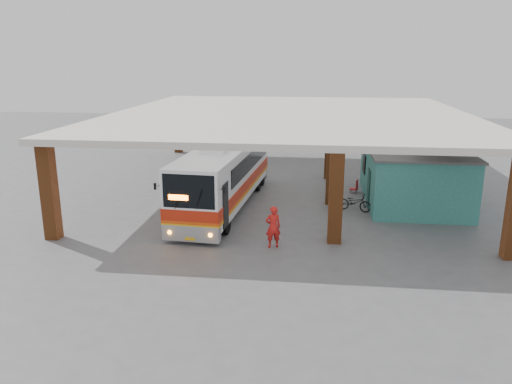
{
  "coord_description": "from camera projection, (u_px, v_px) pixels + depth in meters",
  "views": [
    {
      "loc": [
        2.04,
        -23.89,
        7.93
      ],
      "look_at": [
        -0.82,
        0.0,
        1.35
      ],
      "focal_mm": 35.0,
      "sensor_mm": 36.0,
      "label": 1
    }
  ],
  "objects": [
    {
      "name": "red_chair",
      "position": [
        355.0,
        187.0,
        29.76
      ],
      "size": [
        0.53,
        0.53,
        0.81
      ],
      "rotation": [
        0.0,
        0.0,
        -0.29
      ],
      "color": "#B61319",
      "rests_on": "ground"
    },
    {
      "name": "brick_columns",
      "position": [
        304.0,
        157.0,
        29.26
      ],
      "size": [
        20.1,
        21.6,
        4.35
      ],
      "color": "brown",
      "rests_on": "ground"
    },
    {
      "name": "motorcycle",
      "position": [
        354.0,
        202.0,
        26.3
      ],
      "size": [
        1.9,
        1.19,
        0.94
      ],
      "primitive_type": "imported",
      "rotation": [
        0.0,
        0.0,
        1.23
      ],
      "color": "black",
      "rests_on": "ground"
    },
    {
      "name": "pedestrian",
      "position": [
        273.0,
        227.0,
        21.18
      ],
      "size": [
        0.78,
        0.63,
        1.83
      ],
      "primitive_type": "imported",
      "rotation": [
        0.0,
        0.0,
        3.48
      ],
      "color": "red",
      "rests_on": "ground"
    },
    {
      "name": "shop_building",
      "position": [
        413.0,
        174.0,
        27.77
      ],
      "size": [
        5.2,
        8.2,
        3.11
      ],
      "color": "#2C6F69",
      "rests_on": "ground"
    },
    {
      "name": "coach_bus",
      "position": [
        225.0,
        175.0,
        26.73
      ],
      "size": [
        3.44,
        12.38,
        3.56
      ],
      "rotation": [
        0.0,
        0.0,
        -0.07
      ],
      "color": "white",
      "rests_on": "ground"
    },
    {
      "name": "canopy_roof",
      "position": [
        290.0,
        114.0,
        30.19
      ],
      "size": [
        21.0,
        23.0,
        0.3
      ],
      "primitive_type": "cube",
      "color": "beige",
      "rests_on": "brick_columns"
    },
    {
      "name": "ground",
      "position": [
        272.0,
        218.0,
        25.21
      ],
      "size": [
        90.0,
        90.0,
        0.0
      ],
      "primitive_type": "plane",
      "color": "#515154",
      "rests_on": "ground"
    }
  ]
}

